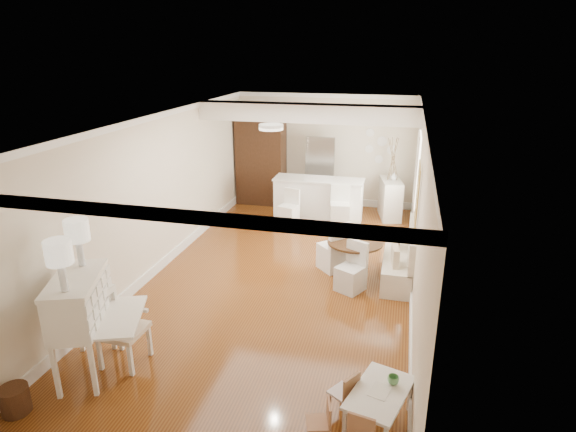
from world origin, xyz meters
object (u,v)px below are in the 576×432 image
at_px(bar_stool_left, 289,210).
at_px(sideboard, 390,199).
at_px(kids_chair_b, 343,392).
at_px(breakfast_counter, 318,200).
at_px(secretary_bureau, 82,326).
at_px(slip_chair_near, 351,267).
at_px(kids_chair_a, 318,422).
at_px(gustavian_armchair, 123,329).
at_px(slip_chair_far, 334,245).
at_px(kids_table, 379,408).
at_px(wicker_basket, 15,400).
at_px(bar_stool_right, 340,209).
at_px(fridge, 334,174).
at_px(pantry_cabinet, 261,159).
at_px(dining_table, 354,258).

distance_m(bar_stool_left, sideboard, 2.58).
distance_m(kids_chair_b, breakfast_counter, 6.27).
bearing_deg(secretary_bureau, slip_chair_near, 24.68).
bearing_deg(kids_chair_a, gustavian_armchair, -120.64).
height_order(slip_chair_far, bar_stool_left, slip_chair_far).
bearing_deg(slip_chair_near, kids_table, -49.65).
height_order(secretary_bureau, kids_chair_b, secretary_bureau).
distance_m(wicker_basket, bar_stool_right, 7.03).
bearing_deg(bar_stool_left, bar_stool_right, 27.79).
distance_m(kids_chair_b, fridge, 7.29).
distance_m(gustavian_armchair, sideboard, 7.24).
xyz_separation_m(kids_chair_a, slip_chair_near, (-0.08, 3.39, 0.17)).
distance_m(secretary_bureau, bar_stool_right, 6.13).
relative_size(breakfast_counter, bar_stool_right, 2.02).
height_order(kids_table, breakfast_counter, breakfast_counter).
distance_m(kids_chair_a, fridge, 7.74).
distance_m(secretary_bureau, bar_stool_left, 5.57).
relative_size(gustavian_armchair, kids_chair_b, 1.79).
bearing_deg(bar_stool_right, pantry_cabinet, 134.37).
bearing_deg(kids_chair_b, wicker_basket, -43.45).
xyz_separation_m(pantry_cabinet, sideboard, (3.31, -0.39, -0.69)).
xyz_separation_m(gustavian_armchair, wicker_basket, (-0.71, -1.10, -0.33)).
height_order(kids_chair_b, bar_stool_left, bar_stool_left).
xyz_separation_m(wicker_basket, sideboard, (3.76, 7.67, 0.30)).
distance_m(secretary_bureau, slip_chair_near, 4.16).
relative_size(dining_table, slip_chair_far, 1.03).
height_order(wicker_basket, kids_table, kids_table).
xyz_separation_m(dining_table, breakfast_counter, (-1.14, 2.65, 0.18)).
distance_m(slip_chair_near, sideboard, 3.94).
height_order(kids_table, kids_chair_b, kids_chair_b).
distance_m(kids_chair_a, slip_chair_near, 3.39).
xyz_separation_m(breakfast_counter, pantry_cabinet, (-1.70, 1.08, 0.63)).
bearing_deg(bar_stool_right, slip_chair_far, -95.94).
distance_m(slip_chair_far, bar_stool_right, 1.97).
height_order(pantry_cabinet, fridge, pantry_cabinet).
relative_size(bar_stool_left, fridge, 0.52).
height_order(slip_chair_far, bar_stool_right, bar_stool_right).
distance_m(secretary_bureau, sideboard, 7.65).
bearing_deg(sideboard, wicker_basket, -127.33).
bearing_deg(dining_table, bar_stool_left, 131.09).
height_order(gustavian_armchair, wicker_basket, gustavian_armchair).
xyz_separation_m(gustavian_armchair, kids_table, (3.24, -0.34, -0.27)).
height_order(kids_chair_a, breakfast_counter, breakfast_counter).
bearing_deg(bar_stool_right, secretary_bureau, -123.48).
xyz_separation_m(gustavian_armchair, slip_chair_far, (2.18, 3.41, -0.02)).
bearing_deg(fridge, pantry_cabinet, 179.10).
bearing_deg(pantry_cabinet, kids_chair_a, -69.21).
relative_size(bar_stool_right, pantry_cabinet, 0.44).
relative_size(gustavian_armchair, pantry_cabinet, 0.43).
bearing_deg(slip_chair_far, wicker_basket, 14.23).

